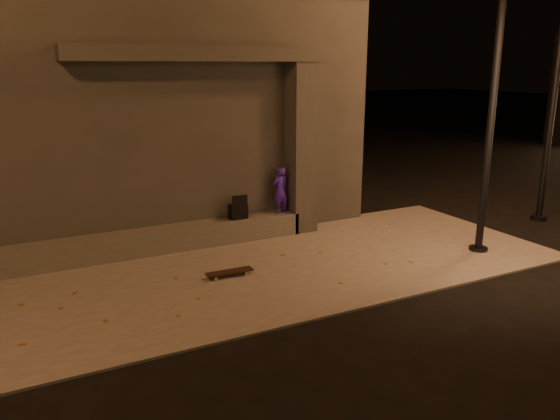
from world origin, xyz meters
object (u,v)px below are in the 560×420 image
column (301,149)px  street_lamp_0 (498,43)px  backpack (238,210)px  skateboarder (280,190)px  skateboard (230,272)px

column → street_lamp_0: (2.44, -2.82, 2.12)m
street_lamp_0 → backpack: bearing=144.3°
skateboarder → street_lamp_0: (2.94, -2.82, 2.97)m
skateboarder → skateboard: bearing=32.6°
skateboarder → column: bearing=168.9°
skateboard → street_lamp_0: size_ratio=0.12×
backpack → skateboard: size_ratio=0.61×
street_lamp_0 → column: bearing=130.9°
skateboarder → skateboard: skateboarder is taller
column → skateboarder: (-0.50, 0.00, -0.85)m
street_lamp_0 → skateboard: bearing=168.9°
skateboarder → backpack: size_ratio=1.96×
skateboard → skateboarder: bearing=45.3°
skateboarder → street_lamp_0: 5.04m
skateboarder → skateboard: size_ratio=1.20×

